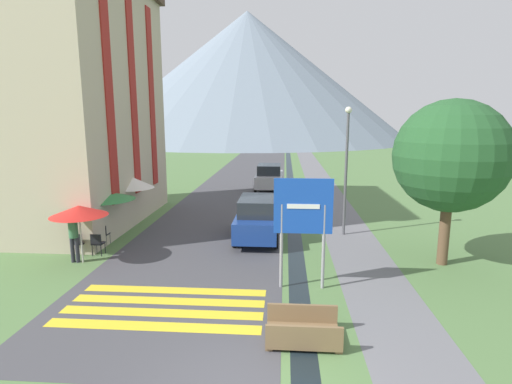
{
  "coord_description": "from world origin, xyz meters",
  "views": [
    {
      "loc": [
        0.73,
        -6.68,
        5.11
      ],
      "look_at": [
        -0.48,
        10.0,
        1.99
      ],
      "focal_mm": 28.0,
      "sensor_mm": 36.0,
      "label": 1
    }
  ],
  "objects_px": {
    "cafe_chair_near_right": "(97,242)",
    "person_seated_near": "(95,230)",
    "cafe_umbrella_front_red": "(79,211)",
    "cafe_chair_middle": "(103,233)",
    "tree_by_path": "(451,156)",
    "cafe_chair_near_left": "(79,242)",
    "footbridge": "(303,332)",
    "parked_car_near": "(257,218)",
    "cafe_umbrella_rear_white": "(132,182)",
    "cafe_umbrella_middle_green": "(106,195)",
    "road_sign": "(303,217)",
    "streetlamp": "(346,161)",
    "person_standing_terrace": "(74,234)",
    "cafe_chair_far_left": "(116,222)",
    "parked_car_far": "(269,177)",
    "hotel_building": "(70,87)"
  },
  "relations": [
    {
      "from": "cafe_chair_near_right",
      "to": "person_seated_near",
      "type": "height_order",
      "value": "person_seated_near"
    },
    {
      "from": "cafe_umbrella_front_red",
      "to": "person_seated_near",
      "type": "relative_size",
      "value": 1.62
    },
    {
      "from": "cafe_chair_middle",
      "to": "tree_by_path",
      "type": "distance_m",
      "value": 13.39
    },
    {
      "from": "cafe_chair_near_right",
      "to": "cafe_chair_middle",
      "type": "xyz_separation_m",
      "value": [
        -0.34,
        1.19,
        0.0
      ]
    },
    {
      "from": "cafe_chair_near_left",
      "to": "cafe_chair_middle",
      "type": "height_order",
      "value": "same"
    },
    {
      "from": "footbridge",
      "to": "cafe_chair_near_left",
      "type": "relative_size",
      "value": 2.0
    },
    {
      "from": "parked_car_near",
      "to": "cafe_umbrella_rear_white",
      "type": "bearing_deg",
      "value": 164.25
    },
    {
      "from": "parked_car_near",
      "to": "cafe_umbrella_middle_green",
      "type": "xyz_separation_m",
      "value": [
        -6.31,
        -0.64,
        1.01
      ]
    },
    {
      "from": "parked_car_near",
      "to": "road_sign",
      "type": "bearing_deg",
      "value": -71.11
    },
    {
      "from": "road_sign",
      "to": "footbridge",
      "type": "distance_m",
      "value": 3.58
    },
    {
      "from": "person_seated_near",
      "to": "streetlamp",
      "type": "height_order",
      "value": "streetlamp"
    },
    {
      "from": "cafe_chair_near_right",
      "to": "cafe_umbrella_rear_white",
      "type": "distance_m",
      "value": 4.59
    },
    {
      "from": "cafe_umbrella_rear_white",
      "to": "person_standing_terrace",
      "type": "xyz_separation_m",
      "value": [
        -0.23,
        -5.05,
        -1.05
      ]
    },
    {
      "from": "parked_car_near",
      "to": "cafe_chair_far_left",
      "type": "relative_size",
      "value": 4.94
    },
    {
      "from": "parked_car_far",
      "to": "streetlamp",
      "type": "xyz_separation_m",
      "value": [
        3.75,
        -11.11,
        2.36
      ]
    },
    {
      "from": "cafe_chair_near_left",
      "to": "cafe_chair_near_right",
      "type": "xyz_separation_m",
      "value": [
        0.72,
        0.01,
        0.0
      ]
    },
    {
      "from": "cafe_chair_near_left",
      "to": "cafe_umbrella_rear_white",
      "type": "relative_size",
      "value": 0.36
    },
    {
      "from": "hotel_building",
      "to": "cafe_chair_near_left",
      "type": "height_order",
      "value": "hotel_building"
    },
    {
      "from": "cafe_umbrella_front_red",
      "to": "person_seated_near",
      "type": "bearing_deg",
      "value": 100.53
    },
    {
      "from": "parked_car_far",
      "to": "person_seated_near",
      "type": "distance_m",
      "value": 15.06
    },
    {
      "from": "cafe_chair_near_right",
      "to": "cafe_chair_far_left",
      "type": "height_order",
      "value": "same"
    },
    {
      "from": "footbridge",
      "to": "cafe_chair_far_left",
      "type": "bearing_deg",
      "value": 134.09
    },
    {
      "from": "parked_car_far",
      "to": "cafe_chair_near_left",
      "type": "distance_m",
      "value": 16.02
    },
    {
      "from": "cafe_umbrella_middle_green",
      "to": "cafe_chair_middle",
      "type": "bearing_deg",
      "value": -80.65
    },
    {
      "from": "footbridge",
      "to": "cafe_umbrella_rear_white",
      "type": "relative_size",
      "value": 0.72
    },
    {
      "from": "hotel_building",
      "to": "cafe_umbrella_rear_white",
      "type": "distance_m",
      "value": 5.35
    },
    {
      "from": "cafe_chair_near_right",
      "to": "tree_by_path",
      "type": "height_order",
      "value": "tree_by_path"
    },
    {
      "from": "parked_car_far",
      "to": "cafe_umbrella_middle_green",
      "type": "distance_m",
      "value": 14.16
    },
    {
      "from": "cafe_chair_far_left",
      "to": "cafe_umbrella_front_red",
      "type": "bearing_deg",
      "value": -104.2
    },
    {
      "from": "cafe_umbrella_rear_white",
      "to": "person_seated_near",
      "type": "xyz_separation_m",
      "value": [
        -0.28,
        -3.36,
        -1.38
      ]
    },
    {
      "from": "person_seated_near",
      "to": "parked_car_near",
      "type": "bearing_deg",
      "value": 14.52
    },
    {
      "from": "person_seated_near",
      "to": "tree_by_path",
      "type": "bearing_deg",
      "value": -3.96
    },
    {
      "from": "footbridge",
      "to": "tree_by_path",
      "type": "xyz_separation_m",
      "value": [
        5.14,
        5.35,
        3.6
      ]
    },
    {
      "from": "parked_car_far",
      "to": "person_seated_near",
      "type": "xyz_separation_m",
      "value": [
        -6.39,
        -13.63,
        -0.2
      ]
    },
    {
      "from": "hotel_building",
      "to": "cafe_chair_near_right",
      "type": "distance_m",
      "value": 8.34
    },
    {
      "from": "parked_car_near",
      "to": "cafe_chair_near_right",
      "type": "bearing_deg",
      "value": -156.07
    },
    {
      "from": "parked_car_near",
      "to": "cafe_umbrella_rear_white",
      "type": "xyz_separation_m",
      "value": [
        -6.08,
        1.71,
        1.18
      ]
    },
    {
      "from": "hotel_building",
      "to": "footbridge",
      "type": "bearing_deg",
      "value": -43.74
    },
    {
      "from": "cafe_chair_middle",
      "to": "cafe_umbrella_front_red",
      "type": "height_order",
      "value": "cafe_umbrella_front_red"
    },
    {
      "from": "cafe_chair_near_left",
      "to": "cafe_chair_near_right",
      "type": "height_order",
      "value": "same"
    },
    {
      "from": "cafe_chair_near_left",
      "to": "cafe_umbrella_front_red",
      "type": "distance_m",
      "value": 1.65
    },
    {
      "from": "parked_car_near",
      "to": "streetlamp",
      "type": "distance_m",
      "value": 4.54
    },
    {
      "from": "footbridge",
      "to": "cafe_chair_far_left",
      "type": "relative_size",
      "value": 2.0
    },
    {
      "from": "footbridge",
      "to": "cafe_chair_near_right",
      "type": "distance_m",
      "value": 9.15
    },
    {
      "from": "cafe_chair_far_left",
      "to": "streetlamp",
      "type": "relative_size",
      "value": 0.15
    },
    {
      "from": "cafe_chair_middle",
      "to": "footbridge",
      "type": "bearing_deg",
      "value": -59.79
    },
    {
      "from": "road_sign",
      "to": "parked_car_far",
      "type": "xyz_separation_m",
      "value": [
        -1.66,
        16.92,
        -1.31
      ]
    },
    {
      "from": "parked_car_near",
      "to": "cafe_chair_near_left",
      "type": "xyz_separation_m",
      "value": [
        -6.56,
        -2.61,
        -0.4
      ]
    },
    {
      "from": "cafe_chair_middle",
      "to": "cafe_chair_far_left",
      "type": "xyz_separation_m",
      "value": [
        -0.16,
        1.69,
        0.0
      ]
    },
    {
      "from": "road_sign",
      "to": "cafe_chair_middle",
      "type": "relative_size",
      "value": 3.97
    }
  ]
}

